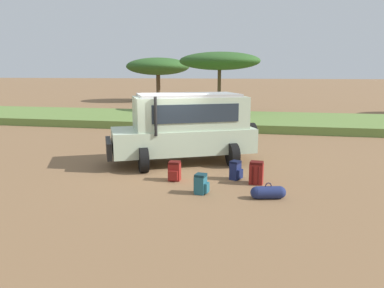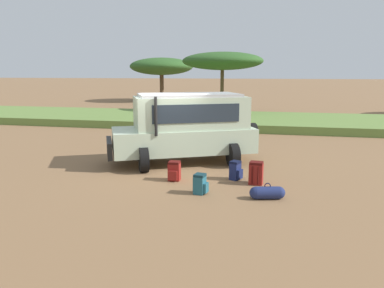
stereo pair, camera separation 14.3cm
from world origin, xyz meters
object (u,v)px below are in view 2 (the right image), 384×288
Objects in this scene: safari_vehicle at (186,126)px; acacia_tree_left_mid at (222,61)px; backpack_outermost at (256,173)px; backpack_cluster_center at (200,184)px; backpack_beside_front_wheel at (236,171)px; acacia_tree_far_left at (162,66)px; duffel_bag_low_black_case at (267,193)px; backpack_near_rear_wheel at (174,171)px.

acacia_tree_left_mid is (-0.79, 14.58, 2.62)m from safari_vehicle.
backpack_cluster_center is at bearing -139.63° from backpack_outermost.
acacia_tree_far_left reaches higher than backpack_beside_front_wheel.
acacia_tree_left_mid is at bearing 99.44° from backpack_beside_front_wheel.
backpack_beside_front_wheel is at bearing 62.96° from backpack_cluster_center.
backpack_beside_front_wheel is 30.87m from acacia_tree_far_left.
acacia_tree_far_left is (-11.66, 28.96, 3.40)m from backpack_outermost.
backpack_beside_front_wheel is at bearing -68.91° from acacia_tree_far_left.
duffel_bag_low_black_case is 0.15× the size of acacia_tree_left_mid.
backpack_cluster_center is at bearing -117.04° from backpack_beside_front_wheel.
backpack_cluster_center is 0.08× the size of acacia_tree_far_left.
backpack_cluster_center reaches higher than duffel_bag_low_black_case.
backpack_beside_front_wheel is 0.08× the size of acacia_tree_far_left.
safari_vehicle is 4.61m from duffel_bag_low_black_case.
backpack_outermost is (0.62, -0.33, 0.05)m from backpack_beside_front_wheel.
backpack_beside_front_wheel is 0.98× the size of backpack_near_rear_wheel.
backpack_cluster_center is at bearing 178.57° from duffel_bag_low_black_case.
backpack_near_rear_wheel is at bearing 133.70° from backpack_cluster_center.
acacia_tree_far_left reaches higher than backpack_outermost.
backpack_near_rear_wheel is 0.08× the size of acacia_tree_far_left.
backpack_near_rear_wheel is at bearing -86.76° from acacia_tree_left_mid.
backpack_outermost is at bearing -27.87° from backpack_beside_front_wheel.
acacia_tree_left_mid reaches higher than backpack_beside_front_wheel.
backpack_beside_front_wheel is 1.06× the size of backpack_cluster_center.
duffel_bag_low_black_case is 0.13× the size of acacia_tree_far_left.
backpack_beside_front_wheel is 0.86× the size of backpack_outermost.
safari_vehicle is 0.78× the size of acacia_tree_far_left.
backpack_beside_front_wheel reaches higher than duffel_bag_low_black_case.
backpack_near_rear_wheel is 0.10× the size of acacia_tree_left_mid.
backpack_near_rear_wheel is 30.74m from acacia_tree_far_left.
backpack_cluster_center is at bearing -70.78° from safari_vehicle.
safari_vehicle is at bearing -71.25° from acacia_tree_far_left.
backpack_beside_front_wheel is 0.10× the size of acacia_tree_left_mid.
backpack_near_rear_wheel is 2.40m from backpack_outermost.
backpack_beside_front_wheel is 0.63× the size of duffel_bag_low_black_case.
acacia_tree_far_left is (-12.01, 30.19, 3.56)m from duffel_bag_low_black_case.
backpack_cluster_center is 32.03m from acacia_tree_far_left.
backpack_outermost reaches higher than duffel_bag_low_black_case.
backpack_beside_front_wheel is at bearing 121.86° from duffel_bag_low_black_case.
acacia_tree_left_mid reaches higher than duffel_bag_low_black_case.
acacia_tree_far_left reaches higher than duffel_bag_low_black_case.
backpack_outermost is 0.10× the size of acacia_tree_far_left.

